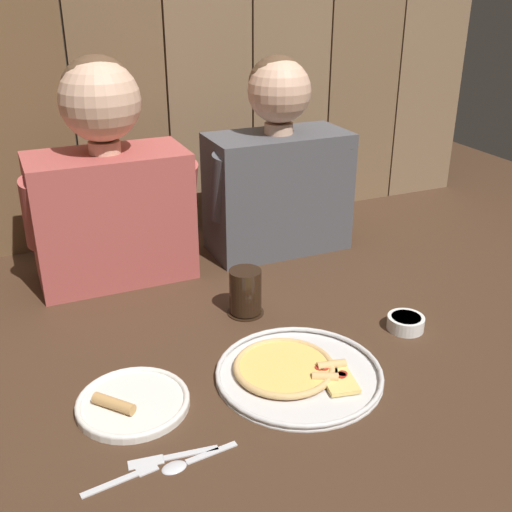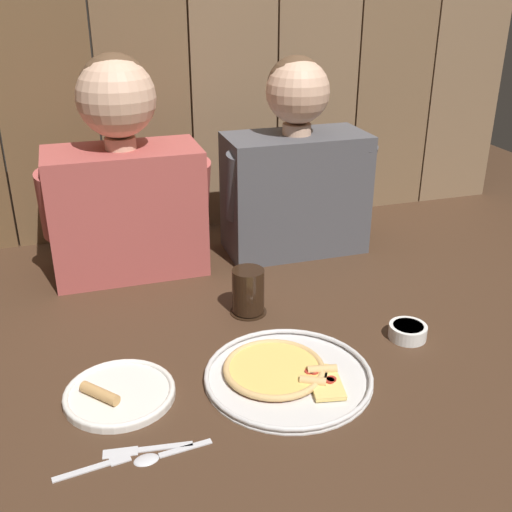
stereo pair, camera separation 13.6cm
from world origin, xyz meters
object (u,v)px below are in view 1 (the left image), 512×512
at_px(dinner_plate, 132,402).
at_px(diner_left, 108,181).
at_px(drinking_glass, 246,292).
at_px(pizza_tray, 295,371).
at_px(diner_right, 278,168).
at_px(dipping_bowl, 406,322).

relative_size(dinner_plate, diner_left, 0.37).
bearing_deg(drinking_glass, pizza_tray, -91.54).
bearing_deg(diner_right, dipping_bowl, -82.73).
height_order(pizza_tray, dinner_plate, dinner_plate).
height_order(pizza_tray, diner_left, diner_left).
height_order(drinking_glass, dipping_bowl, drinking_glass).
relative_size(drinking_glass, diner_left, 0.20).
relative_size(drinking_glass, dipping_bowl, 1.34).
xyz_separation_m(diner_left, diner_right, (0.48, -0.00, -0.02)).
bearing_deg(dinner_plate, diner_right, 44.78).
distance_m(pizza_tray, diner_right, 0.70).
height_order(pizza_tray, diner_right, diner_right).
bearing_deg(diner_left, drinking_glass, -53.72).
height_order(dipping_bowl, diner_left, diner_left).
relative_size(pizza_tray, dipping_bowl, 4.02).
distance_m(dipping_bowl, diner_left, 0.82).
bearing_deg(diner_left, dinner_plate, -99.31).
relative_size(dipping_bowl, diner_right, 0.15).
distance_m(drinking_glass, diner_left, 0.46).
distance_m(pizza_tray, drinking_glass, 0.28).
height_order(dinner_plate, diner_right, diner_right).
bearing_deg(dipping_bowl, pizza_tray, -169.40).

